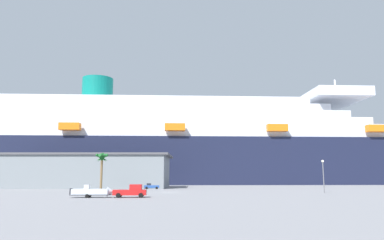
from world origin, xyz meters
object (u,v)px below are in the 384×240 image
palm_tree (102,161)px  parked_car_blue_suv (152,186)px  street_lamp (323,171)px  parked_car_black_coupe (83,186)px  cruise_ship (179,149)px  pickup_truck (131,191)px  small_boat_on_trailer (94,192)px

palm_tree → parked_car_blue_suv: 17.06m
street_lamp → parked_car_black_coupe: bearing=159.7°
parked_car_blue_suv → street_lamp: bearing=-27.6°
cruise_ship → parked_car_blue_suv: (-2.47, -59.36, -14.66)m
cruise_ship → palm_tree: bearing=-100.7°
palm_tree → street_lamp: 52.71m
pickup_truck → small_boat_on_trailer: bearing=-173.6°
small_boat_on_trailer → street_lamp: (44.06, 18.91, 3.71)m
palm_tree → parked_car_black_coupe: palm_tree is taller
palm_tree → parked_car_blue_suv: (10.93, 11.34, -6.56)m
cruise_ship → small_boat_on_trailer: 100.77m
cruise_ship → parked_car_black_coupe: bearing=-111.0°
small_boat_on_trailer → palm_tree: size_ratio=0.90×
cruise_ship → street_lamp: cruise_ship is taller
pickup_truck → small_boat_on_trailer: (-6.19, -0.70, -0.08)m
small_boat_on_trailer → pickup_truck: bearing=6.4°
cruise_ship → pickup_truck: cruise_ship is taller
street_lamp → palm_tree: bearing=169.1°
small_boat_on_trailer → parked_car_blue_suv: bearing=85.3°
parked_car_blue_suv → small_boat_on_trailer: bearing=-94.7°
palm_tree → street_lamp: bearing=-10.9°
small_boat_on_trailer → parked_car_blue_suv: small_boat_on_trailer is taller
small_boat_on_trailer → palm_tree: bearing=104.8°
cruise_ship → small_boat_on_trailer: bearing=-93.3°
street_lamp → parked_car_blue_suv: size_ratio=1.61×
cruise_ship → pickup_truck: 99.91m
parked_car_blue_suv → cruise_ship: bearing=87.6°
pickup_truck → small_boat_on_trailer: size_ratio=0.69×
pickup_truck → street_lamp: (37.88, 18.21, 3.62)m
cruise_ship → palm_tree: 72.41m
pickup_truck → palm_tree: palm_tree is taller
pickup_truck → parked_car_black_coupe: bearing=119.3°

